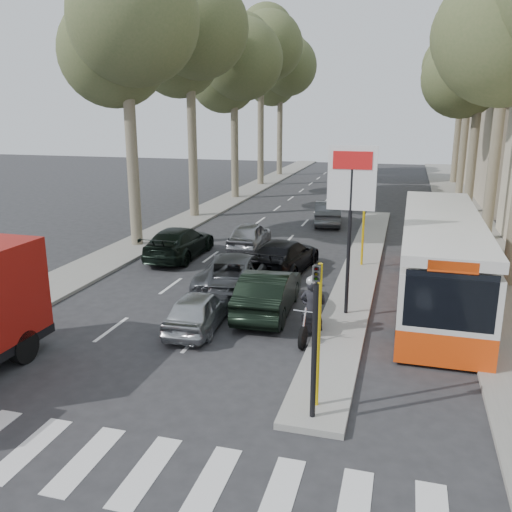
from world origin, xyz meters
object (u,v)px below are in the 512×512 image
at_px(city_bus, 439,256).
at_px(motorcycle, 312,308).
at_px(dark_hatchback, 268,292).
at_px(silver_hatchback, 198,310).

distance_m(city_bus, motorcycle, 5.86).
distance_m(dark_hatchback, motorcycle, 2.31).
bearing_deg(motorcycle, dark_hatchback, 144.38).
relative_size(silver_hatchback, motorcycle, 1.57).
height_order(silver_hatchback, motorcycle, motorcycle).
distance_m(silver_hatchback, dark_hatchback, 2.59).
bearing_deg(city_bus, silver_hatchback, -146.13).
relative_size(city_bus, motorcycle, 5.15).
xyz_separation_m(silver_hatchback, city_bus, (7.30, 4.82, 1.02)).
height_order(dark_hatchback, motorcycle, motorcycle).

